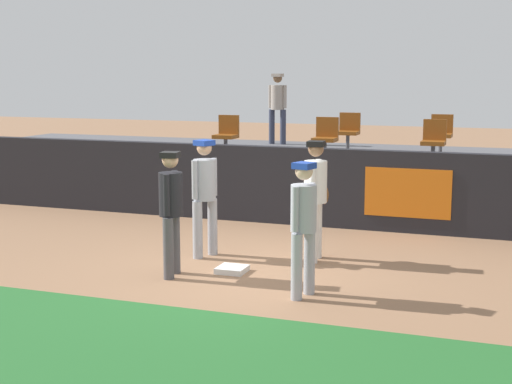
# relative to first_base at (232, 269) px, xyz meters

# --- Properties ---
(ground_plane) EXTENTS (60.00, 60.00, 0.00)m
(ground_plane) POSITION_rel_first_base_xyz_m (0.01, -0.01, -0.04)
(ground_plane) COLOR #936B4C
(grass_foreground_strip) EXTENTS (18.00, 2.80, 0.01)m
(grass_foreground_strip) POSITION_rel_first_base_xyz_m (0.01, -3.10, -0.04)
(grass_foreground_strip) COLOR #26662B
(grass_foreground_strip) RESTS_ON ground_plane
(first_base) EXTENTS (0.40, 0.40, 0.08)m
(first_base) POSITION_rel_first_base_xyz_m (0.00, 0.00, 0.00)
(first_base) COLOR white
(first_base) RESTS_ON ground_plane
(player_fielder_home) EXTENTS (0.36, 0.57, 1.80)m
(player_fielder_home) POSITION_rel_first_base_xyz_m (0.92, 1.06, 1.00)
(player_fielder_home) COLOR white
(player_fielder_home) RESTS_ON ground_plane
(player_runner_visitor) EXTENTS (0.40, 0.46, 1.71)m
(player_runner_visitor) POSITION_rel_first_base_xyz_m (1.27, -0.77, 0.95)
(player_runner_visitor) COLOR #9EA3AD
(player_runner_visitor) RESTS_ON ground_plane
(player_coach_visitor) EXTENTS (0.44, 0.47, 1.79)m
(player_coach_visitor) POSITION_rel_first_base_xyz_m (-0.72, 0.71, 1.00)
(player_coach_visitor) COLOR #9EA3AD
(player_coach_visitor) RESTS_ON ground_plane
(player_umpire) EXTENTS (0.38, 0.48, 1.73)m
(player_umpire) POSITION_rel_first_base_xyz_m (-0.71, -0.47, 0.97)
(player_umpire) COLOR #4C4C51
(player_umpire) RESTS_ON ground_plane
(field_wall) EXTENTS (18.00, 0.26, 1.44)m
(field_wall) POSITION_rel_first_base_xyz_m (0.02, 3.54, 0.68)
(field_wall) COLOR black
(field_wall) RESTS_ON ground_plane
(bleacher_platform) EXTENTS (18.00, 4.80, 1.07)m
(bleacher_platform) POSITION_rel_first_base_xyz_m (0.01, 6.11, 0.50)
(bleacher_platform) COLOR #59595E
(bleacher_platform) RESTS_ON ground_plane
(seat_front_left) EXTENTS (0.45, 0.44, 0.84)m
(seat_front_left) POSITION_rel_first_base_xyz_m (-2.09, 4.98, 1.50)
(seat_front_left) COLOR #4C4C51
(seat_front_left) RESTS_ON bleacher_platform
(seat_front_center) EXTENTS (0.46, 0.44, 0.84)m
(seat_front_center) POSITION_rel_first_base_xyz_m (0.05, 4.98, 1.50)
(seat_front_center) COLOR #4C4C51
(seat_front_center) RESTS_ON bleacher_platform
(seat_back_center) EXTENTS (0.47, 0.44, 0.84)m
(seat_back_center) POSITION_rel_first_base_xyz_m (0.11, 6.78, 1.50)
(seat_back_center) COLOR #4C4C51
(seat_back_center) RESTS_ON bleacher_platform
(seat_back_right) EXTENTS (0.46, 0.44, 0.84)m
(seat_back_right) POSITION_rel_first_base_xyz_m (2.13, 6.78, 1.50)
(seat_back_right) COLOR #4C4C51
(seat_back_right) RESTS_ON bleacher_platform
(seat_front_right) EXTENTS (0.44, 0.44, 0.84)m
(seat_front_right) POSITION_rel_first_base_xyz_m (2.18, 4.98, 1.50)
(seat_front_right) COLOR #4C4C51
(seat_front_right) RESTS_ON bleacher_platform
(spectator_hooded) EXTENTS (0.47, 0.36, 1.70)m
(spectator_hooded) POSITION_rel_first_base_xyz_m (-1.86, 7.69, 2.02)
(spectator_hooded) COLOR #33384C
(spectator_hooded) RESTS_ON bleacher_platform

